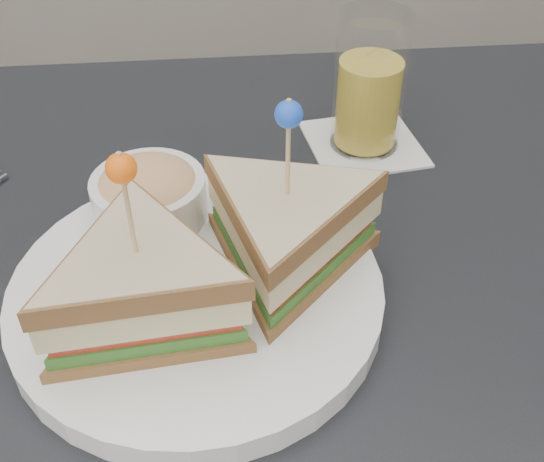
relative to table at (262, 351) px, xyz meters
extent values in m
cube|color=black|center=(0.00, 0.00, 0.06)|extent=(0.80, 0.80, 0.03)
cylinder|color=black|center=(-0.35, 0.35, -0.31)|extent=(0.04, 0.04, 0.72)
cylinder|color=black|center=(0.35, 0.35, -0.31)|extent=(0.04, 0.04, 0.72)
cylinder|color=white|center=(-0.05, -0.01, 0.08)|extent=(0.37, 0.37, 0.02)
cylinder|color=white|center=(-0.05, -0.01, 0.10)|extent=(0.37, 0.37, 0.01)
cylinder|color=#E3BE83|center=(-0.08, -0.05, 0.20)|extent=(0.00, 0.00, 0.09)
sphere|color=#FF6210|center=(-0.08, -0.05, 0.23)|extent=(0.02, 0.02, 0.02)
cylinder|color=#E3BE83|center=(0.02, 0.00, 0.20)|extent=(0.00, 0.00, 0.09)
sphere|color=blue|center=(0.02, 0.00, 0.23)|extent=(0.02, 0.02, 0.02)
cylinder|color=white|center=(-0.08, 0.07, 0.11)|extent=(0.12, 0.12, 0.04)
ellipsoid|color=#E0B772|center=(-0.08, 0.07, 0.13)|extent=(0.11, 0.11, 0.04)
cube|color=silver|center=(-0.16, 0.05, 0.08)|extent=(0.07, 0.09, 0.01)
cube|color=silver|center=(-0.11, 0.13, 0.08)|extent=(0.08, 0.11, 0.00)
cylinder|color=silver|center=(-0.07, 0.18, 0.08)|extent=(0.03, 0.03, 0.00)
cube|color=white|center=(0.12, 0.19, 0.08)|extent=(0.12, 0.12, 0.00)
cylinder|color=gold|center=(0.12, 0.19, 0.12)|extent=(0.07, 0.07, 0.09)
cylinder|color=white|center=(0.12, 0.19, 0.15)|extent=(0.08, 0.08, 0.13)
cube|color=white|center=(0.13, 0.20, 0.16)|extent=(0.02, 0.02, 0.02)
cube|color=white|center=(0.11, 0.19, 0.16)|extent=(0.02, 0.02, 0.02)
camera|label=1|loc=(-0.03, -0.38, 0.46)|focal=45.00mm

